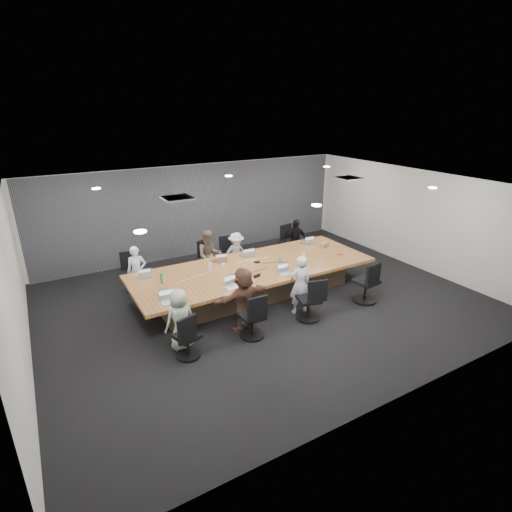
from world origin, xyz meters
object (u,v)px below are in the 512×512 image
chair_7 (366,285)px  snack_packet (339,254)px  laptop_3 (306,242)px  laptop_6 (286,274)px  bottle_green_left (162,278)px  stapler (257,276)px  person_2 (236,254)px  mug_brown (163,292)px  chair_0 (134,276)px  canvas_bag (324,245)px  person_1 (209,256)px  chair_1 (205,263)px  chair_5 (252,320)px  laptop_5 (232,287)px  laptop_2 (246,255)px  person_5 (244,299)px  conference_table (254,279)px  chair_4 (187,340)px  chair_3 (288,245)px  bottle_green_right (280,263)px  person_6 (300,285)px  person_3 (295,240)px  laptop_4 (170,302)px  person_0 (137,272)px  laptop_0 (143,276)px  chair_6 (309,303)px  person_4 (180,319)px

chair_7 → snack_packet: size_ratio=5.31×
laptop_3 → laptop_6: same height
bottle_green_left → stapler: 2.16m
person_2 → mug_brown: (-2.62, -1.71, 0.19)m
person_2 → chair_0: bearing=170.7°
laptop_3 → canvas_bag: canvas_bag is taller
person_1 → snack_packet: 3.46m
chair_1 → chair_7: chair_7 is taller
chair_5 → person_1: bearing=82.2°
laptop_6 → chair_0: bearing=136.2°
laptop_5 → bottle_green_left: (-1.25, 0.98, 0.12)m
laptop_5 → bottle_green_left: bottle_green_left is taller
mug_brown → snack_packet: 4.78m
laptop_2 → laptop_5: 2.01m
person_5 → snack_packet: 3.51m
conference_table → chair_4: bearing=-144.8°
chair_3 → laptop_6: bearing=44.8°
person_5 → snack_packet: bearing=-172.1°
chair_5 → laptop_3: 4.09m
chair_0 → laptop_3: 4.83m
chair_3 → snack_packet: size_ratio=4.84×
chair_0 → person_2: bearing=-174.5°
conference_table → laptop_3: size_ratio=20.19×
bottle_green_right → stapler: size_ratio=1.56×
person_6 → snack_packet: size_ratio=8.37×
chair_3 → person_3: (0.00, -0.35, 0.25)m
laptop_4 → person_0: bearing=97.2°
chair_1 → chair_3: size_ratio=0.92×
stapler → conference_table: bearing=52.5°
laptop_4 → chair_7: bearing=-7.4°
chair_3 → person_6: bearing=50.0°
conference_table → laptop_6: laptop_6 is taller
chair_0 → laptop_5: bearing=134.0°
person_6 → laptop_0: bearing=-26.0°
conference_table → laptop_4: (-2.41, -0.80, 0.35)m
laptop_2 → chair_5: bearing=65.6°
person_0 → laptop_5: bearing=-40.5°
conference_table → chair_6: chair_6 is taller
bottle_green_left → chair_3: bearing=18.8°
laptop_6 → chair_5: bearing=-151.3°
chair_4 → chair_5: size_ratio=0.93×
person_6 → bottle_green_right: 0.95m
bottle_green_left → laptop_5: bearing=-38.3°
chair_0 → chair_5: (1.52, -3.40, -0.00)m
conference_table → laptop_0: laptop_0 is taller
person_6 → person_4: bearing=10.1°
person_0 → laptop_0: bearing=-75.7°
person_0 → person_3: (4.73, 0.00, 0.01)m
bottle_green_left → stapler: size_ratio=1.42×
conference_table → mug_brown: bearing=-171.6°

